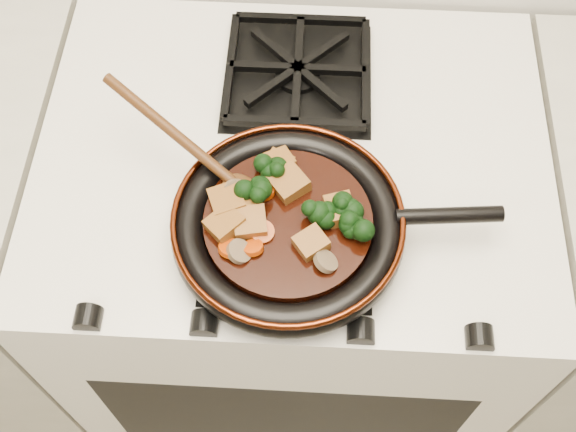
{
  "coord_description": "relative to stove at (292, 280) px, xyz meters",
  "views": [
    {
      "loc": [
        0.03,
        1.07,
        1.77
      ],
      "look_at": [
        0.0,
        1.54,
        0.97
      ],
      "focal_mm": 45.0,
      "sensor_mm": 36.0,
      "label": 1
    }
  ],
  "objects": [
    {
      "name": "tofu_cube_2",
      "position": [
        -0.05,
        -0.16,
        0.52
      ],
      "size": [
        0.05,
        0.05,
        0.03
      ],
      "primitive_type": "cube",
      "rotation": [
        -0.04,
        -0.07,
        1.74
      ],
      "color": "brown",
      "rests_on": "braising_sauce"
    },
    {
      "name": "broccoli_floret_0",
      "position": [
        -0.03,
        -0.08,
        0.52
      ],
      "size": [
        0.08,
        0.08,
        0.07
      ],
      "primitive_type": null,
      "rotation": [
        0.12,
        -0.18,
        2.8
      ],
      "color": "black",
      "rests_on": "braising_sauce"
    },
    {
      "name": "wooden_spoon",
      "position": [
        -0.12,
        -0.07,
        0.53
      ],
      "size": [
        0.14,
        0.11,
        0.24
      ],
      "rotation": [
        0.0,
        0.0,
        2.55
      ],
      "color": "#43240E",
      "rests_on": "braising_sauce"
    },
    {
      "name": "broccoli_floret_3",
      "position": [
        0.09,
        -0.17,
        0.52
      ],
      "size": [
        0.07,
        0.07,
        0.06
      ],
      "primitive_type": null,
      "rotation": [
        0.11,
        0.07,
        1.84
      ],
      "color": "black",
      "rests_on": "braising_sauce"
    },
    {
      "name": "mushroom_slice_2",
      "position": [
        -0.08,
        -0.14,
        0.52
      ],
      "size": [
        0.05,
        0.05,
        0.02
      ],
      "primitive_type": "cylinder",
      "rotation": [
        0.42,
        0.0,
        2.42
      ],
      "color": "brown",
      "rests_on": "braising_sauce"
    },
    {
      "name": "tofu_cube_5",
      "position": [
        -0.06,
        -0.14,
        0.52
      ],
      "size": [
        0.04,
        0.05,
        0.02
      ],
      "primitive_type": "cube",
      "rotation": [
        0.1,
        0.01,
        1.97
      ],
      "color": "brown",
      "rests_on": "braising_sauce"
    },
    {
      "name": "skillet",
      "position": [
        0.0,
        -0.15,
        0.49
      ],
      "size": [
        0.44,
        0.31,
        0.05
      ],
      "rotation": [
        0.0,
        0.0,
        0.09
      ],
      "color": "black",
      "rests_on": "burner_grate_front"
    },
    {
      "name": "broccoli_floret_2",
      "position": [
        -0.04,
        -0.12,
        0.52
      ],
      "size": [
        0.09,
        0.09,
        0.07
      ],
      "primitive_type": null,
      "rotation": [
        0.24,
        -0.0,
        2.51
      ],
      "color": "black",
      "rests_on": "braising_sauce"
    },
    {
      "name": "tofu_cube_1",
      "position": [
        -0.08,
        -0.17,
        0.52
      ],
      "size": [
        0.06,
        0.06,
        0.03
      ],
      "primitive_type": "cube",
      "rotation": [
        -0.1,
        -0.08,
        0.79
      ],
      "color": "brown",
      "rests_on": "braising_sauce"
    },
    {
      "name": "mushroom_slice_3",
      "position": [
        -0.07,
        -0.12,
        0.52
      ],
      "size": [
        0.05,
        0.04,
        0.03
      ],
      "primitive_type": "cylinder",
      "rotation": [
        0.91,
        0.0,
        0.45
      ],
      "color": "brown",
      "rests_on": "braising_sauce"
    },
    {
      "name": "braising_sauce",
      "position": [
        0.0,
        -0.15,
        0.5
      ],
      "size": [
        0.22,
        0.22,
        0.02
      ],
      "primitive_type": "cylinder",
      "color": "black",
      "rests_on": "skillet"
    },
    {
      "name": "carrot_coin_3",
      "position": [
        -0.07,
        -0.2,
        0.51
      ],
      "size": [
        0.03,
        0.03,
        0.02
      ],
      "primitive_type": "cylinder",
      "rotation": [
        -0.29,
        0.19,
        0.0
      ],
      "color": "#AF3604",
      "rests_on": "braising_sauce"
    },
    {
      "name": "carrot_coin_1",
      "position": [
        -0.03,
        -0.11,
        0.51
      ],
      "size": [
        0.03,
        0.03,
        0.01
      ],
      "primitive_type": "cylinder",
      "rotation": [
        -0.05,
        -0.12,
        0.0
      ],
      "color": "#AF3604",
      "rests_on": "braising_sauce"
    },
    {
      "name": "tofu_cube_6",
      "position": [
        -0.0,
        -0.1,
        0.52
      ],
      "size": [
        0.06,
        0.06,
        0.03
      ],
      "primitive_type": "cube",
      "rotation": [
        -0.03,
        -0.11,
        0.66
      ],
      "color": "brown",
      "rests_on": "braising_sauce"
    },
    {
      "name": "tofu_cube_7",
      "position": [
        -0.08,
        -0.13,
        0.52
      ],
      "size": [
        0.06,
        0.06,
        0.03
      ],
      "primitive_type": "cube",
      "rotation": [
        -0.07,
        0.06,
        1.95
      ],
      "color": "brown",
      "rests_on": "braising_sauce"
    },
    {
      "name": "carrot_coin_2",
      "position": [
        -0.04,
        -0.2,
        0.51
      ],
      "size": [
        0.03,
        0.03,
        0.02
      ],
      "primitive_type": "cylinder",
      "rotation": [
        -0.28,
        -0.18,
        0.0
      ],
      "color": "#AF3604",
      "rests_on": "braising_sauce"
    },
    {
      "name": "tofu_cube_3",
      "position": [
        -0.02,
        -0.07,
        0.52
      ],
      "size": [
        0.05,
        0.05,
        0.02
      ],
      "primitive_type": "cube",
      "rotation": [
        -0.05,
        0.11,
        0.55
      ],
      "color": "brown",
      "rests_on": "braising_sauce"
    },
    {
      "name": "broccoli_floret_1",
      "position": [
        0.07,
        -0.14,
        0.52
      ],
      "size": [
        0.08,
        0.08,
        0.06
      ],
      "primitive_type": null,
      "rotation": [
        -0.03,
        0.02,
        2.71
      ],
      "color": "black",
      "rests_on": "braising_sauce"
    },
    {
      "name": "burner_grate_front",
      "position": [
        0.0,
        -0.14,
        0.46
      ],
      "size": [
        0.23,
        0.23,
        0.03
      ],
      "primitive_type": null,
      "color": "black",
      "rests_on": "stove"
    },
    {
      "name": "stove",
      "position": [
        0.0,
        0.0,
        0.0
      ],
      "size": [
        0.76,
        0.6,
        0.9
      ],
      "primitive_type": "cube",
      "color": "white",
      "rests_on": "ground"
    },
    {
      "name": "tofu_cube_8",
      "position": [
        0.07,
        -0.14,
        0.52
      ],
      "size": [
        0.05,
        0.05,
        0.03
      ],
      "primitive_type": "cube",
      "rotation": [
        -0.06,
        0.05,
        1.85
      ],
      "color": "brown",
      "rests_on": "braising_sauce"
    },
    {
      "name": "broccoli_floret_4",
      "position": [
        0.04,
        -0.15,
        0.52
      ],
      "size": [
        0.08,
        0.08,
        0.07
      ],
      "primitive_type": null,
      "rotation": [
        -0.18,
        -0.07,
        1.85
      ],
      "color": "black",
      "rests_on": "braising_sauce"
    },
    {
      "name": "mushroom_slice_0",
      "position": [
        0.05,
        -0.21,
        0.52
      ],
      "size": [
        0.04,
        0.04,
        0.02
      ],
      "primitive_type": "cylinder",
      "rotation": [
        0.57,
        0.0,
        1.98
      ],
      "color": "brown",
      "rests_on": "braising_sauce"
    },
    {
      "name": "carrot_coin_0",
      "position": [
        -0.03,
        -0.17,
        0.51
      ],
      "size": [
        0.03,
        0.03,
        0.02
      ],
      "primitive_type": "cylinder",
      "rotation": [
        0.25,
        0.06,
        0.0
      ],
      "color": "#AF3604",
      "rests_on": "braising_sauce"
    },
    {
      "name": "mushroom_slice_1",
      "position": [
        -0.06,
        -0.2,
        0.52
      ],
      "size": [
        0.03,
        0.03,
        0.02
      ],
      "primitive_type": "cylinder",
      "rotation": [
        0.53,
        0.0,
        1.61
      ],
      "color": "brown",
      "rests_on": "braising_sauce"
    },
    {
      "name": "burner_grate_back",
      "position": [
        0.0,
        0.14,
        0.46
      ],
      "size": [
        0.23,
        0.23,
        0.03
      ],
      "primitive_type": null,
      "color": "black",
      "rests_on": "stove"
    },
    {
      "name": "tofu_cube_4",
      "position": [
        -0.02,
        -0.07,
        0.52
      ],
      "size": [
        0.05,
        0.05,
        0.02
      ],
      "primitive_type": "cube",
      "rotation": [
        0.02,
        0.08,
        1.13
      ],
      "color": "brown",
      "rests_on": "braising_sauce"
    },
    {
      "name": "broccoli_floret_5",
      "position": [
        0.08,
        -0.15,
        0.52
      ],
      "size": [
        0.09,
        0.08,
        0.07
      ],
      "primitive_type": null,
      "rotation": [
        0.1,
        -0.21,
        2.55
      ],
      "color": "black",
      "rests_on": "braising_sauce"
    },
    {
      "name": "tofu_cube_0",
      "position": [
        0.03,
        -0.19,
        0.52
      ],
      "size": [
        0.05,
        0.05,
        0.02
      ],
      "primitive_type": "cube",
      "rotation": [
        0.01,
        -0.06,
        0.64
      ],
      "color": "brown",
      "rests_on": "braising_sauce"
    }
  ]
}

